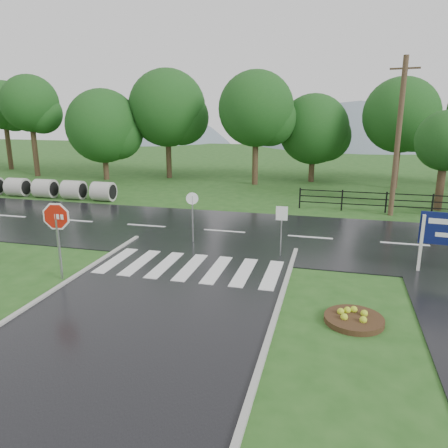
# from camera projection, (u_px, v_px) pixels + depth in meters

# --- Properties ---
(ground) EXTENTS (120.00, 120.00, 0.00)m
(ground) POSITION_uv_depth(u_px,v_px,m) (129.00, 335.00, 11.30)
(ground) COLOR #234F1A
(ground) RESTS_ON ground
(main_road) EXTENTS (90.00, 8.00, 0.04)m
(main_road) POSITION_uv_depth(u_px,v_px,m) (224.00, 232.00, 20.65)
(main_road) COLOR black
(main_road) RESTS_ON ground
(crosswalk) EXTENTS (6.50, 2.80, 0.02)m
(crosswalk) POSITION_uv_depth(u_px,v_px,m) (191.00, 267.00, 15.96)
(crosswalk) COLOR silver
(crosswalk) RESTS_ON ground
(fence_west) EXTENTS (9.58, 0.08, 1.20)m
(fence_west) POSITION_uv_depth(u_px,v_px,m) (386.00, 200.00, 24.21)
(fence_west) COLOR black
(fence_west) RESTS_ON ground
(hills) EXTENTS (102.00, 48.00, 48.00)m
(hills) POSITION_uv_depth(u_px,v_px,m) (323.00, 234.00, 75.28)
(hills) COLOR slate
(hills) RESTS_ON ground
(treeline) EXTENTS (83.20, 5.20, 10.00)m
(treeline) POSITION_uv_depth(u_px,v_px,m) (282.00, 184.00, 33.50)
(treeline) COLOR #144114
(treeline) RESTS_ON ground
(culvert_pipes) EXTENTS (9.70, 1.20, 1.20)m
(culvert_pipes) POSITION_uv_depth(u_px,v_px,m) (45.00, 188.00, 28.38)
(culvert_pipes) COLOR #9E9B93
(culvert_pipes) RESTS_ON ground
(stop_sign) EXTENTS (1.26, 0.21, 2.85)m
(stop_sign) POSITION_uv_depth(u_px,v_px,m) (57.00, 224.00, 14.50)
(stop_sign) COLOR #939399
(stop_sign) RESTS_ON ground
(flower_bed) EXTENTS (1.62, 1.62, 0.32)m
(flower_bed) POSITION_uv_depth(u_px,v_px,m) (354.00, 318.00, 11.95)
(flower_bed) COLOR #332111
(flower_bed) RESTS_ON ground
(reg_sign_small) EXTENTS (0.45, 0.06, 2.04)m
(reg_sign_small) POSITION_uv_depth(u_px,v_px,m) (282.00, 221.00, 16.87)
(reg_sign_small) COLOR #939399
(reg_sign_small) RESTS_ON ground
(reg_sign_round) EXTENTS (0.50, 0.19, 2.23)m
(reg_sign_round) POSITION_uv_depth(u_px,v_px,m) (192.00, 211.00, 18.64)
(reg_sign_round) COLOR #939399
(reg_sign_round) RESTS_ON ground
(utility_pole_east) EXTENTS (1.44, 0.48, 8.25)m
(utility_pole_east) POSITION_uv_depth(u_px,v_px,m) (398.00, 137.00, 22.79)
(utility_pole_east) COLOR #473523
(utility_pole_east) RESTS_ON ground
(entrance_tree_left) EXTENTS (3.32, 3.32, 5.59)m
(entrance_tree_left) POSITION_uv_depth(u_px,v_px,m) (446.00, 141.00, 24.08)
(entrance_tree_left) COLOR #3D2B1C
(entrance_tree_left) RESTS_ON ground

